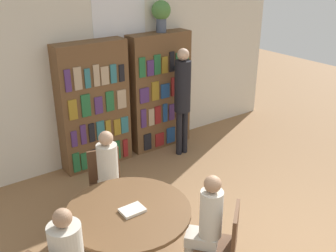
{
  "coord_description": "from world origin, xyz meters",
  "views": [
    {
      "loc": [
        -2.96,
        -1.9,
        3.09
      ],
      "look_at": [
        -0.22,
        1.92,
        1.05
      ],
      "focal_mm": 42.0,
      "sensor_mm": 36.0,
      "label": 1
    }
  ],
  "objects_px": {
    "flower_vase": "(161,13)",
    "seated_reader_left": "(109,174)",
    "seated_reader_right": "(205,224)",
    "librarian_standing": "(182,92)",
    "chair_left_side": "(106,181)",
    "chair_far_side": "(224,242)",
    "bookshelf_right": "(159,92)",
    "reading_table": "(129,218)",
    "bookshelf_left": "(94,106)"
  },
  "relations": [
    {
      "from": "bookshelf_left",
      "to": "librarian_standing",
      "type": "xyz_separation_m",
      "value": [
        1.32,
        -0.5,
        0.1
      ]
    },
    {
      "from": "seated_reader_left",
      "to": "seated_reader_right",
      "type": "distance_m",
      "value": 1.42
    },
    {
      "from": "flower_vase",
      "to": "seated_reader_right",
      "type": "relative_size",
      "value": 0.4
    },
    {
      "from": "chair_far_side",
      "to": "seated_reader_right",
      "type": "bearing_deg",
      "value": 90.0
    },
    {
      "from": "bookshelf_right",
      "to": "chair_far_side",
      "type": "relative_size",
      "value": 2.22
    },
    {
      "from": "chair_left_side",
      "to": "seated_reader_left",
      "type": "relative_size",
      "value": 0.72
    },
    {
      "from": "bookshelf_left",
      "to": "seated_reader_right",
      "type": "relative_size",
      "value": 1.61
    },
    {
      "from": "flower_vase",
      "to": "reading_table",
      "type": "bearing_deg",
      "value": -131.36
    },
    {
      "from": "chair_far_side",
      "to": "seated_reader_right",
      "type": "height_order",
      "value": "seated_reader_right"
    },
    {
      "from": "bookshelf_left",
      "to": "chair_far_side",
      "type": "relative_size",
      "value": 2.22
    },
    {
      "from": "bookshelf_right",
      "to": "seated_reader_left",
      "type": "xyz_separation_m",
      "value": [
        -1.76,
        -1.49,
        -0.29
      ]
    },
    {
      "from": "chair_far_side",
      "to": "librarian_standing",
      "type": "height_order",
      "value": "librarian_standing"
    },
    {
      "from": "bookshelf_right",
      "to": "reading_table",
      "type": "xyz_separation_m",
      "value": [
        -1.95,
        -2.27,
        -0.38
      ]
    },
    {
      "from": "bookshelf_right",
      "to": "librarian_standing",
      "type": "relative_size",
      "value": 1.1
    },
    {
      "from": "seated_reader_right",
      "to": "reading_table",
      "type": "bearing_deg",
      "value": 90.0
    },
    {
      "from": "bookshelf_left",
      "to": "bookshelf_right",
      "type": "distance_m",
      "value": 1.21
    },
    {
      "from": "bookshelf_left",
      "to": "seated_reader_right",
      "type": "bearing_deg",
      "value": -94.43
    },
    {
      "from": "seated_reader_right",
      "to": "bookshelf_left",
      "type": "bearing_deg",
      "value": 45.36
    },
    {
      "from": "bookshelf_left",
      "to": "flower_vase",
      "type": "xyz_separation_m",
      "value": [
        1.27,
        0.0,
        1.29
      ]
    },
    {
      "from": "flower_vase",
      "to": "seated_reader_left",
      "type": "relative_size",
      "value": 0.4
    },
    {
      "from": "bookshelf_left",
      "to": "flower_vase",
      "type": "distance_m",
      "value": 1.81
    },
    {
      "from": "chair_left_side",
      "to": "librarian_standing",
      "type": "bearing_deg",
      "value": -142.14
    },
    {
      "from": "chair_far_side",
      "to": "bookshelf_right",
      "type": "bearing_deg",
      "value": 26.26
    },
    {
      "from": "reading_table",
      "to": "seated_reader_right",
      "type": "bearing_deg",
      "value": -49.79
    },
    {
      "from": "bookshelf_right",
      "to": "chair_far_side",
      "type": "distance_m",
      "value": 3.33
    },
    {
      "from": "reading_table",
      "to": "librarian_standing",
      "type": "relative_size",
      "value": 0.72
    },
    {
      "from": "bookshelf_left",
      "to": "librarian_standing",
      "type": "height_order",
      "value": "bookshelf_left"
    },
    {
      "from": "chair_far_side",
      "to": "seated_reader_right",
      "type": "relative_size",
      "value": 0.72
    },
    {
      "from": "chair_far_side",
      "to": "seated_reader_right",
      "type": "xyz_separation_m",
      "value": [
        -0.12,
        0.14,
        0.18
      ]
    },
    {
      "from": "seated_reader_right",
      "to": "librarian_standing",
      "type": "height_order",
      "value": "librarian_standing"
    },
    {
      "from": "flower_vase",
      "to": "librarian_standing",
      "type": "bearing_deg",
      "value": -84.01
    },
    {
      "from": "bookshelf_left",
      "to": "chair_left_side",
      "type": "height_order",
      "value": "bookshelf_left"
    },
    {
      "from": "seated_reader_right",
      "to": "librarian_standing",
      "type": "xyz_separation_m",
      "value": [
        1.54,
        2.38,
        0.41
      ]
    },
    {
      "from": "seated_reader_left",
      "to": "chair_left_side",
      "type": "bearing_deg",
      "value": -90.0
    },
    {
      "from": "flower_vase",
      "to": "chair_left_side",
      "type": "relative_size",
      "value": 0.55
    },
    {
      "from": "flower_vase",
      "to": "librarian_standing",
      "type": "xyz_separation_m",
      "value": [
        0.05,
        -0.51,
        -1.19
      ]
    },
    {
      "from": "bookshelf_right",
      "to": "seated_reader_left",
      "type": "relative_size",
      "value": 1.6
    },
    {
      "from": "seated_reader_right",
      "to": "librarian_standing",
      "type": "bearing_deg",
      "value": 16.83
    },
    {
      "from": "flower_vase",
      "to": "chair_far_side",
      "type": "relative_size",
      "value": 0.55
    },
    {
      "from": "bookshelf_right",
      "to": "reading_table",
      "type": "height_order",
      "value": "bookshelf_right"
    },
    {
      "from": "reading_table",
      "to": "seated_reader_left",
      "type": "bearing_deg",
      "value": 76.21
    },
    {
      "from": "chair_far_side",
      "to": "librarian_standing",
      "type": "bearing_deg",
      "value": 20.4
    },
    {
      "from": "bookshelf_right",
      "to": "chair_left_side",
      "type": "bearing_deg",
      "value": -142.57
    },
    {
      "from": "seated_reader_right",
      "to": "flower_vase",
      "type": "bearing_deg",
      "value": 22.48
    },
    {
      "from": "flower_vase",
      "to": "seated_reader_left",
      "type": "distance_m",
      "value": 2.83
    },
    {
      "from": "librarian_standing",
      "to": "bookshelf_right",
      "type": "bearing_deg",
      "value": 101.79
    },
    {
      "from": "bookshelf_left",
      "to": "chair_far_side",
      "type": "bearing_deg",
      "value": -91.92
    },
    {
      "from": "reading_table",
      "to": "chair_left_side",
      "type": "bearing_deg",
      "value": 76.21
    },
    {
      "from": "flower_vase",
      "to": "bookshelf_right",
      "type": "bearing_deg",
      "value": -174.81
    },
    {
      "from": "seated_reader_left",
      "to": "chair_far_side",
      "type": "bearing_deg",
      "value": 119.98
    }
  ]
}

